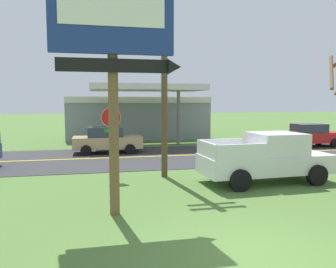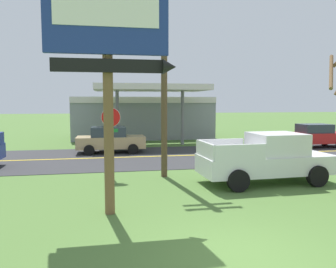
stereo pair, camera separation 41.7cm
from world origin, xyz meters
TOP-DOWN VIEW (x-y plane):
  - ground_plane at (0.00, 0.00)m, footprint 180.00×180.00m
  - road_asphalt at (0.00, 13.00)m, footprint 140.00×8.00m
  - road_centre_line at (0.00, 13.00)m, footprint 126.00×0.20m
  - motel_sign at (-2.50, 3.16)m, footprint 3.55×0.54m
  - stop_sign at (-2.43, 7.87)m, footprint 0.80×0.08m
  - utility_pole at (-0.21, 7.74)m, footprint 1.76×0.26m
  - gas_station at (0.60, 23.87)m, footprint 12.00×11.50m
  - pickup_white_parked_on_lawn at (3.58, 5.90)m, footprint 5.29×2.43m
  - car_tan_near_lane at (-2.37, 15.00)m, footprint 4.20×2.00m
  - car_red_mid_lane at (11.86, 15.00)m, footprint 4.20×2.00m

SIDE VIEW (x-z plane):
  - ground_plane at x=0.00m, z-range 0.00..0.00m
  - road_asphalt at x=0.00m, z-range 0.00..0.02m
  - road_centre_line at x=0.00m, z-range 0.02..0.03m
  - car_tan_near_lane at x=-2.37m, z-range 0.01..1.65m
  - car_red_mid_lane at x=11.86m, z-range 0.01..1.65m
  - pickup_white_parked_on_lawn at x=3.58m, z-range -0.02..1.94m
  - gas_station at x=0.60m, z-range -0.26..4.14m
  - stop_sign at x=-2.43m, z-range 0.55..3.50m
  - motel_sign at x=-2.50m, z-range 1.38..8.23m
  - utility_pole at x=-0.21m, z-range 0.29..9.77m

